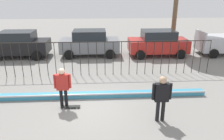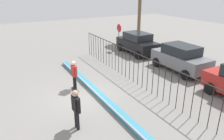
# 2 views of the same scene
# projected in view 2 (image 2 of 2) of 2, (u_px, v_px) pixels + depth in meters

# --- Properties ---
(ground_plane) EXTENTS (60.00, 60.00, 0.00)m
(ground_plane) POSITION_uv_depth(u_px,v_px,m) (81.00, 94.00, 12.20)
(ground_plane) COLOR gray
(bowl_coping_ledge) EXTENTS (11.00, 0.40, 0.27)m
(bowl_coping_ledge) POSITION_uv_depth(u_px,v_px,m) (94.00, 90.00, 12.51)
(bowl_coping_ledge) COLOR teal
(bowl_coping_ledge) RESTS_ON ground
(perimeter_fence) EXTENTS (14.04, 0.04, 1.98)m
(perimeter_fence) POSITION_uv_depth(u_px,v_px,m) (134.00, 64.00, 13.39)
(perimeter_fence) COLOR black
(perimeter_fence) RESTS_ON ground
(skateboarder) EXTENTS (0.70, 0.26, 1.74)m
(skateboarder) POSITION_uv_depth(u_px,v_px,m) (74.00, 72.00, 12.55)
(skateboarder) COLOR black
(skateboarder) RESTS_ON ground
(skateboard) EXTENTS (0.80, 0.20, 0.07)m
(skateboard) POSITION_uv_depth(u_px,v_px,m) (75.00, 90.00, 12.64)
(skateboard) COLOR black
(skateboard) RESTS_ON ground
(camera_operator) EXTENTS (0.73, 0.27, 1.81)m
(camera_operator) POSITION_uv_depth(u_px,v_px,m) (76.00, 106.00, 8.89)
(camera_operator) COLOR black
(camera_operator) RESTS_ON ground
(parked_car_black) EXTENTS (4.30, 2.12, 1.90)m
(parked_car_black) POSITION_uv_depth(u_px,v_px,m) (137.00, 43.00, 19.53)
(parked_car_black) COLOR black
(parked_car_black) RESTS_ON ground
(parked_car_gray) EXTENTS (4.30, 2.12, 1.90)m
(parked_car_gray) POSITION_uv_depth(u_px,v_px,m) (181.00, 58.00, 15.40)
(parked_car_gray) COLOR slate
(parked_car_gray) RESTS_ON ground
(stop_sign) EXTENTS (0.76, 0.07, 2.50)m
(stop_sign) POSITION_uv_depth(u_px,v_px,m) (119.00, 33.00, 20.34)
(stop_sign) COLOR slate
(stop_sign) RESTS_ON ground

